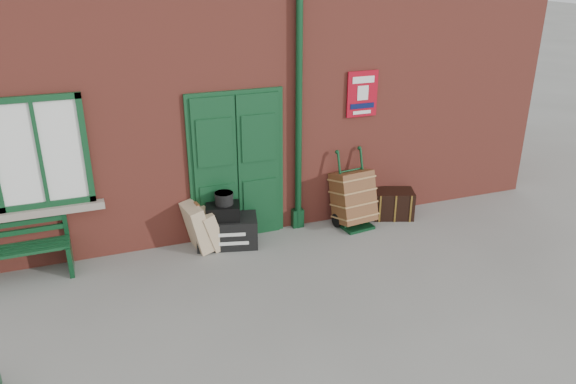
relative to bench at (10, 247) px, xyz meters
name	(u,v)px	position (x,y,z in m)	size (l,w,h in m)	color
ground	(291,279)	(3.45, -1.30, -0.46)	(80.00, 80.00, 0.00)	gray
station_building	(220,70)	(3.45, 2.19, 1.70)	(10.30, 4.30, 4.36)	#9A3E31
bench	(10,247)	(0.00, 0.00, 0.00)	(1.48, 0.47, 0.92)	#103D1F
houdini_trunk	(227,231)	(2.90, -0.07, -0.24)	(0.88, 0.49, 0.44)	black
strongbox	(223,211)	(2.85, -0.07, 0.09)	(0.49, 0.35, 0.22)	black
hatbox	(224,198)	(2.88, -0.05, 0.29)	(0.26, 0.26, 0.18)	black
suitcase_back	(197,227)	(2.46, -0.05, -0.10)	(0.20, 0.50, 0.69)	tan
suitcase_front	(210,228)	(2.64, -0.07, -0.15)	(0.18, 0.45, 0.59)	tan
porter_trolley	(353,198)	(4.95, -0.09, 0.01)	(0.65, 0.70, 1.20)	#0E381C
dark_trunk	(393,204)	(5.71, -0.05, -0.23)	(0.64, 0.42, 0.46)	black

